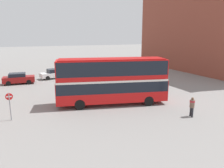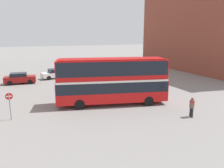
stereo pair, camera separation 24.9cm
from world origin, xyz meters
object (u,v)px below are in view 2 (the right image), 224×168
object	(u,v)px
double_decker_bus	(112,78)
no_entry_sign	(10,102)
pedestrian_foreground	(192,105)
parked_car_kerb_near	(112,79)
parked_car_side_street	(20,78)
parked_car_kerb_far	(55,73)

from	to	relation	value
double_decker_bus	no_entry_sign	distance (m)	9.47
double_decker_bus	pedestrian_foreground	xyz separation A→B (m)	(4.84, -6.01, -1.60)
double_decker_bus	parked_car_kerb_near	size ratio (longest dim) A/B	2.47
parked_car_kerb_near	parked_car_side_street	xyz separation A→B (m)	(-12.08, 5.70, 0.04)
pedestrian_foreground	no_entry_sign	size ratio (longest dim) A/B	0.75
pedestrian_foreground	parked_car_side_street	bearing A→B (deg)	-46.49
double_decker_bus	no_entry_sign	size ratio (longest dim) A/B	4.83
parked_car_kerb_near	parked_car_kerb_far	bearing A→B (deg)	-34.10
parked_car_kerb_far	parked_car_side_street	xyz separation A→B (m)	(-5.36, -2.04, 0.02)
parked_car_kerb_near	double_decker_bus	bearing A→B (deg)	81.38
parked_car_side_street	parked_car_kerb_near	bearing A→B (deg)	-20.51
double_decker_bus	parked_car_kerb_far	distance (m)	16.39
parked_car_kerb_near	parked_car_side_street	size ratio (longest dim) A/B	1.03
double_decker_bus	parked_car_kerb_near	bearing A→B (deg)	80.45
double_decker_bus	pedestrian_foreground	distance (m)	7.88
no_entry_sign	pedestrian_foreground	bearing A→B (deg)	-20.77
parked_car_kerb_near	parked_car_side_street	distance (m)	13.36
parked_car_side_street	no_entry_sign	xyz separation A→B (m)	(-0.89, -14.55, 0.74)
no_entry_sign	parked_car_kerb_far	bearing A→B (deg)	69.35
pedestrian_foreground	parked_car_kerb_far	world-z (taller)	pedestrian_foreground
parked_car_kerb_near	pedestrian_foreground	bearing A→B (deg)	109.94
pedestrian_foreground	no_entry_sign	distance (m)	15.22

